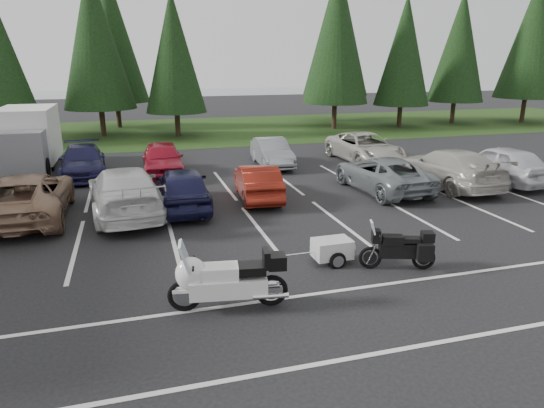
{
  "coord_description": "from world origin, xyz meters",
  "views": [
    {
      "loc": [
        -3.12,
        -12.81,
        5.11
      ],
      "look_at": [
        0.44,
        -0.5,
        1.3
      ],
      "focal_mm": 32.0,
      "sensor_mm": 36.0,
      "label": 1
    }
  ],
  "objects_px": {
    "car_near_3": "(125,191)",
    "car_far_3": "(272,152)",
    "car_near_4": "(183,188)",
    "car_far_1": "(83,161)",
    "car_far_2": "(163,159)",
    "box_truck": "(26,140)",
    "car_near_6": "(382,174)",
    "car_far_4": "(365,148)",
    "adventure_motorcycle": "(398,245)",
    "car_near_8": "(500,164)",
    "car_near_7": "(449,168)",
    "cargo_trailer": "(332,251)",
    "car_near_5": "(257,182)",
    "car_near_2": "(27,196)",
    "touring_motorcycle": "(228,275)"
  },
  "relations": [
    {
      "from": "car_near_6",
      "to": "car_far_1",
      "type": "bearing_deg",
      "value": -30.29
    },
    {
      "from": "car_far_4",
      "to": "adventure_motorcycle",
      "type": "bearing_deg",
      "value": -115.37
    },
    {
      "from": "car_far_2",
      "to": "car_near_2",
      "type": "bearing_deg",
      "value": -130.4
    },
    {
      "from": "car_near_3",
      "to": "car_far_1",
      "type": "distance_m",
      "value": 6.72
    },
    {
      "from": "car_far_3",
      "to": "cargo_trailer",
      "type": "relative_size",
      "value": 2.91
    },
    {
      "from": "car_far_2",
      "to": "box_truck",
      "type": "bearing_deg",
      "value": 156.53
    },
    {
      "from": "car_near_6",
      "to": "adventure_motorcycle",
      "type": "bearing_deg",
      "value": 61.3
    },
    {
      "from": "car_far_1",
      "to": "car_near_5",
      "type": "bearing_deg",
      "value": -44.75
    },
    {
      "from": "car_near_2",
      "to": "cargo_trailer",
      "type": "relative_size",
      "value": 3.93
    },
    {
      "from": "car_near_7",
      "to": "touring_motorcycle",
      "type": "relative_size",
      "value": 1.93
    },
    {
      "from": "car_near_6",
      "to": "touring_motorcycle",
      "type": "distance_m",
      "value": 11.17
    },
    {
      "from": "car_near_6",
      "to": "car_far_4",
      "type": "distance_m",
      "value": 5.9
    },
    {
      "from": "box_truck",
      "to": "car_far_2",
      "type": "distance_m",
      "value": 6.82
    },
    {
      "from": "car_far_1",
      "to": "adventure_motorcycle",
      "type": "height_order",
      "value": "car_far_1"
    },
    {
      "from": "cargo_trailer",
      "to": "car_near_4",
      "type": "bearing_deg",
      "value": 117.18
    },
    {
      "from": "car_near_2",
      "to": "car_near_7",
      "type": "distance_m",
      "value": 16.15
    },
    {
      "from": "car_near_4",
      "to": "touring_motorcycle",
      "type": "xyz_separation_m",
      "value": [
        0.13,
        -7.62,
        0.02
      ]
    },
    {
      "from": "car_far_1",
      "to": "box_truck",
      "type": "bearing_deg",
      "value": 137.95
    },
    {
      "from": "car_far_1",
      "to": "touring_motorcycle",
      "type": "height_order",
      "value": "touring_motorcycle"
    },
    {
      "from": "car_near_2",
      "to": "adventure_motorcycle",
      "type": "relative_size",
      "value": 2.61
    },
    {
      "from": "car_far_4",
      "to": "cargo_trailer",
      "type": "xyz_separation_m",
      "value": [
        -6.83,
        -11.79,
        -0.41
      ]
    },
    {
      "from": "car_near_3",
      "to": "car_near_8",
      "type": "xyz_separation_m",
      "value": [
        15.57,
        0.19,
        -0.0
      ]
    },
    {
      "from": "car_near_4",
      "to": "car_near_2",
      "type": "bearing_deg",
      "value": -1.53
    },
    {
      "from": "car_near_3",
      "to": "car_near_7",
      "type": "bearing_deg",
      "value": 175.75
    },
    {
      "from": "box_truck",
      "to": "car_far_3",
      "type": "height_order",
      "value": "box_truck"
    },
    {
      "from": "car_far_2",
      "to": "touring_motorcycle",
      "type": "height_order",
      "value": "touring_motorcycle"
    },
    {
      "from": "car_far_1",
      "to": "car_far_4",
      "type": "height_order",
      "value": "car_far_4"
    },
    {
      "from": "car_far_1",
      "to": "car_far_4",
      "type": "distance_m",
      "value": 13.87
    },
    {
      "from": "car_near_7",
      "to": "car_far_4",
      "type": "height_order",
      "value": "car_near_7"
    },
    {
      "from": "car_near_6",
      "to": "car_near_8",
      "type": "distance_m",
      "value": 5.59
    },
    {
      "from": "car_near_6",
      "to": "car_near_4",
      "type": "bearing_deg",
      "value": -1.1
    },
    {
      "from": "car_near_8",
      "to": "cargo_trailer",
      "type": "height_order",
      "value": "car_near_8"
    },
    {
      "from": "car_near_7",
      "to": "cargo_trailer",
      "type": "xyz_separation_m",
      "value": [
        -7.85,
        -6.14,
        -0.46
      ]
    },
    {
      "from": "car_near_6",
      "to": "touring_motorcycle",
      "type": "bearing_deg",
      "value": 41.94
    },
    {
      "from": "car_near_2",
      "to": "car_far_4",
      "type": "bearing_deg",
      "value": -160.37
    },
    {
      "from": "car_near_5",
      "to": "car_far_2",
      "type": "xyz_separation_m",
      "value": [
        -3.19,
        5.06,
        0.09
      ]
    },
    {
      "from": "car_near_3",
      "to": "car_far_3",
      "type": "distance_m",
      "value": 9.38
    },
    {
      "from": "car_near_4",
      "to": "car_far_1",
      "type": "distance_m",
      "value": 7.44
    },
    {
      "from": "car_near_5",
      "to": "car_near_6",
      "type": "xyz_separation_m",
      "value": [
        5.15,
        -0.25,
        0.04
      ]
    },
    {
      "from": "car_near_2",
      "to": "car_near_5",
      "type": "relative_size",
      "value": 1.38
    },
    {
      "from": "car_near_4",
      "to": "car_far_2",
      "type": "relative_size",
      "value": 1.01
    },
    {
      "from": "car_near_7",
      "to": "car_far_1",
      "type": "bearing_deg",
      "value": -23.9
    },
    {
      "from": "box_truck",
      "to": "car_near_3",
      "type": "distance_m",
      "value": 9.67
    },
    {
      "from": "car_far_3",
      "to": "adventure_motorcycle",
      "type": "xyz_separation_m",
      "value": [
        -0.44,
        -12.93,
        -0.03
      ]
    },
    {
      "from": "car_near_5",
      "to": "touring_motorcycle",
      "type": "bearing_deg",
      "value": 76.97
    },
    {
      "from": "car_near_4",
      "to": "adventure_motorcycle",
      "type": "distance_m",
      "value": 8.23
    },
    {
      "from": "car_near_3",
      "to": "car_far_1",
      "type": "relative_size",
      "value": 1.18
    },
    {
      "from": "car_far_4",
      "to": "adventure_motorcycle",
      "type": "height_order",
      "value": "car_far_4"
    },
    {
      "from": "box_truck",
      "to": "cargo_trailer",
      "type": "relative_size",
      "value": 3.95
    },
    {
      "from": "car_near_8",
      "to": "car_near_3",
      "type": "bearing_deg",
      "value": -1.65
    }
  ]
}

